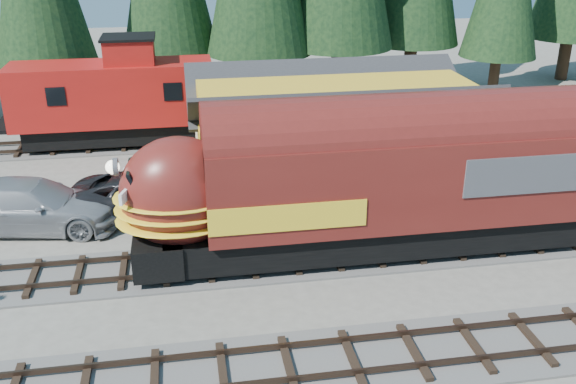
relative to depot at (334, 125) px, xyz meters
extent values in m
plane|color=#6B665B|center=(0.00, -10.50, -2.96)|extent=(120.00, 120.00, 0.00)
cube|color=#4C4947|center=(-10.00, 7.50, -2.92)|extent=(32.00, 3.20, 0.08)
cube|color=#38281E|center=(-10.00, 6.78, -2.71)|extent=(32.00, 0.08, 0.16)
cube|color=#38281E|center=(-10.00, 8.22, -2.71)|extent=(32.00, 0.08, 0.16)
cube|color=gold|center=(0.00, 0.00, -1.26)|extent=(12.00, 6.00, 3.40)
cube|color=yellow|center=(0.00, 0.00, 1.16)|extent=(11.88, 3.30, 1.44)
cube|color=white|center=(-6.04, -1.00, -0.76)|extent=(0.06, 2.40, 0.60)
cube|color=black|center=(-0.11, -6.50, -2.06)|extent=(14.86, 2.66, 1.15)
cube|color=maroon|center=(0.73, -6.50, 0.08)|extent=(13.56, 3.13, 3.13)
ellipsoid|color=maroon|center=(-6.88, -6.50, -0.03)|extent=(3.96, 3.07, 3.86)
cube|color=#38383A|center=(4.59, -6.50, 0.44)|extent=(4.17, 3.19, 1.36)
sphere|color=white|center=(-8.95, -6.50, 1.02)|extent=(0.46, 0.46, 0.46)
cube|color=black|center=(-10.14, 7.50, -2.11)|extent=(9.37, 2.42, 1.04)
cube|color=#A81511|center=(-10.14, 7.50, -0.03)|extent=(10.41, 3.02, 3.12)
cube|color=#A81511|center=(-9.10, 7.50, 2.16)|extent=(2.50, 2.29, 1.25)
imported|color=black|center=(-8.23, -1.81, -2.07)|extent=(6.83, 4.07, 1.78)
imported|color=#979A9E|center=(-12.68, -2.24, -1.97)|extent=(7.18, 3.75, 1.99)
camera|label=1|loc=(-6.59, -26.54, 8.44)|focal=40.00mm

